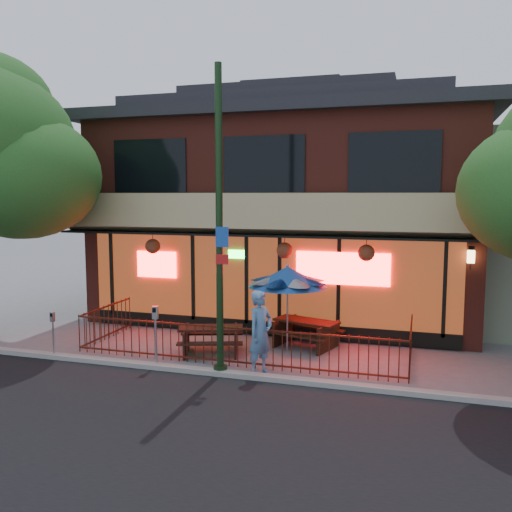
# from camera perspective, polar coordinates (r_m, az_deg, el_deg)

# --- Properties ---
(ground) EXTENTS (80.00, 80.00, 0.00)m
(ground) POSITION_cam_1_polar(r_m,az_deg,el_deg) (13.23, -3.14, -11.75)
(ground) COLOR gray
(ground) RESTS_ON ground
(asphalt_street) EXTENTS (80.00, 11.00, 0.00)m
(asphalt_street) POSITION_cam_1_polar(r_m,az_deg,el_deg) (8.34, -18.76, -23.64)
(asphalt_street) COLOR black
(asphalt_street) RESTS_ON ground
(curb) EXTENTS (80.00, 0.25, 0.12)m
(curb) POSITION_cam_1_polar(r_m,az_deg,el_deg) (12.77, -3.93, -12.15)
(curb) COLOR #999993
(curb) RESTS_ON ground
(restaurant_building) EXTENTS (12.96, 9.49, 8.05)m
(restaurant_building) POSITION_cam_1_polar(r_m,az_deg,el_deg) (19.40, 4.05, 6.44)
(restaurant_building) COLOR maroon
(restaurant_building) RESTS_ON ground
(patio_fence) EXTENTS (8.44, 2.62, 1.00)m
(patio_fence) POSITION_cam_1_polar(r_m,az_deg,el_deg) (13.50, -2.42, -8.57)
(patio_fence) COLOR #4A1B10
(patio_fence) RESTS_ON ground
(street_light) EXTENTS (0.43, 0.32, 7.00)m
(street_light) POSITION_cam_1_polar(r_m,az_deg,el_deg) (12.23, -3.87, 1.83)
(street_light) COLOR black
(street_light) RESTS_ON ground
(picnic_table_left) EXTENTS (1.98, 1.73, 0.71)m
(picnic_table_left) POSITION_cam_1_polar(r_m,az_deg,el_deg) (14.31, -4.77, -8.39)
(picnic_table_left) COLOR #341912
(picnic_table_left) RESTS_ON ground
(picnic_table_right) EXTENTS (2.05, 1.78, 0.74)m
(picnic_table_right) POSITION_cam_1_polar(r_m,az_deg,el_deg) (14.94, 5.31, -7.69)
(picnic_table_right) COLOR black
(picnic_table_right) RESTS_ON ground
(patio_umbrella) EXTENTS (2.05, 2.05, 2.34)m
(patio_umbrella) POSITION_cam_1_polar(r_m,az_deg,el_deg) (14.17, 3.35, -2.20)
(patio_umbrella) COLOR gray
(patio_umbrella) RESTS_ON ground
(pedestrian) EXTENTS (0.73, 0.85, 1.96)m
(pedestrian) POSITION_cam_1_polar(r_m,az_deg,el_deg) (12.52, 0.47, -8.11)
(pedestrian) COLOR #547CA8
(pedestrian) RESTS_ON ground
(parking_meter_near) EXTENTS (0.15, 0.14, 1.50)m
(parking_meter_near) POSITION_cam_1_polar(r_m,az_deg,el_deg) (13.24, -10.53, -7.26)
(parking_meter_near) COLOR #9DA1A5
(parking_meter_near) RESTS_ON ground
(parking_meter_far) EXTENTS (0.12, 0.10, 1.19)m
(parking_meter_far) POSITION_cam_1_polar(r_m,az_deg,el_deg) (14.73, -20.60, -7.01)
(parking_meter_far) COLOR #96999F
(parking_meter_far) RESTS_ON ground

